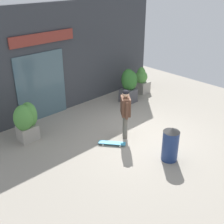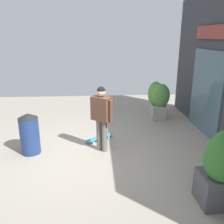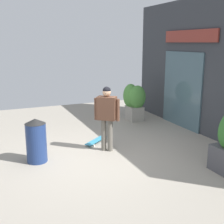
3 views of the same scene
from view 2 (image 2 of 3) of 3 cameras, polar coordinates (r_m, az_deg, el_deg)
The scene contains 6 objects.
ground_plane at distance 5.78m, azimuth -5.17°, elevation -10.41°, with size 12.00×12.00×0.00m, color gray.
skateboarder at distance 5.68m, azimuth -2.52°, elevation -0.14°, with size 0.48×0.52×1.60m.
skateboard at distance 6.59m, azimuth -3.06°, elevation -6.11°, with size 0.66×0.76×0.08m.
planter_box_left at distance 4.28m, azimuth 24.45°, elevation -11.13°, with size 0.65×0.62×1.35m.
planter_box_mid at distance 8.23m, azimuth 10.80°, elevation 3.19°, with size 0.79×0.67×1.25m.
trash_bin at distance 6.04m, azimuth -18.92°, elevation -4.81°, with size 0.46×0.46×1.00m.
Camera 2 is at (5.10, 0.18, 2.71)m, focal length 38.67 mm.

